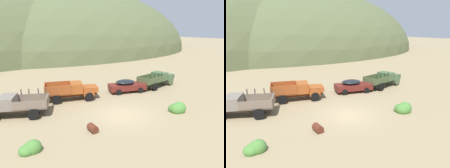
# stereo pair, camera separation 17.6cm
# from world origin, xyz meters

# --- Properties ---
(ground_plane) EXTENTS (300.00, 300.00, 0.00)m
(ground_plane) POSITION_xyz_m (0.00, 0.00, 0.00)
(ground_plane) COLOR #998460
(hill_distant) EXTENTS (105.74, 81.95, 45.90)m
(hill_distant) POSITION_xyz_m (10.16, 66.62, 0.00)
(hill_distant) COLOR #56603D
(hill_distant) RESTS_ON ground
(truck_primer_gray) EXTENTS (6.10, 3.90, 2.16)m
(truck_primer_gray) POSITION_xyz_m (-8.90, 4.61, 1.00)
(truck_primer_gray) COLOR #3D322D
(truck_primer_gray) RESTS_ON ground
(truck_oxide_orange) EXTENTS (5.90, 3.31, 1.91)m
(truck_oxide_orange) POSITION_xyz_m (-2.33, 6.25, 1.01)
(truck_oxide_orange) COLOR #51220D
(truck_oxide_orange) RESTS_ON ground
(car_oxblood) EXTENTS (4.98, 2.75, 1.57)m
(car_oxblood) POSITION_xyz_m (4.32, 5.79, 0.82)
(car_oxblood) COLOR maroon
(car_oxblood) RESTS_ON ground
(truck_weathered_green) EXTENTS (6.25, 3.39, 2.16)m
(truck_weathered_green) POSITION_xyz_m (9.40, 6.10, 1.01)
(truck_weathered_green) COLOR #232B1B
(truck_weathered_green) RESTS_ON ground
(oil_drum_by_truck) EXTENTS (0.67, 0.91, 0.59)m
(oil_drum_by_truck) POSITION_xyz_m (-3.65, -1.55, 0.29)
(oil_drum_by_truck) COLOR #5B2819
(oil_drum_by_truck) RESTS_ON ground
(bush_front_right) EXTENTS (1.56, 1.37, 1.27)m
(bush_front_right) POSITION_xyz_m (4.83, -1.80, 0.31)
(bush_front_right) COLOR #4C8438
(bush_front_right) RESTS_ON ground
(bush_between_trucks) EXTENTS (1.43, 0.96, 1.03)m
(bush_between_trucks) POSITION_xyz_m (-8.18, -2.14, 0.25)
(bush_between_trucks) COLOR #4C8438
(bush_between_trucks) RESTS_ON ground
(bush_back_edge) EXTENTS (1.00, 0.72, 0.77)m
(bush_back_edge) POSITION_xyz_m (-0.08, 8.48, 0.20)
(bush_back_edge) COLOR #5B8E42
(bush_back_edge) RESTS_ON ground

